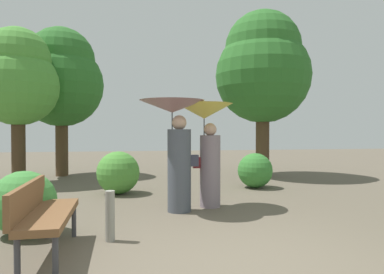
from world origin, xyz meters
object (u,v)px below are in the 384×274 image
(park_bench, at_px, (42,211))
(person_left, at_px, (176,136))
(tree_mid_right, at_px, (263,67))
(path_marker_post, at_px, (110,216))
(tree_mid_left, at_px, (18,78))
(tree_near_left, at_px, (61,78))
(person_right, at_px, (206,134))

(park_bench, bearing_deg, person_left, -44.78)
(tree_mid_right, xyz_separation_m, path_marker_post, (-4.18, -5.69, -3.01))
(park_bench, xyz_separation_m, path_marker_post, (0.72, 0.41, -0.19))
(person_left, height_order, tree_mid_right, tree_mid_right)
(person_left, xyz_separation_m, park_bench, (-1.73, -1.89, -0.81))
(tree_mid_left, relative_size, tree_mid_right, 0.81)
(person_left, xyz_separation_m, path_marker_post, (-1.02, -1.48, -0.99))
(person_left, distance_m, tree_mid_left, 5.46)
(park_bench, bearing_deg, tree_mid_right, -41.04)
(tree_mid_left, distance_m, tree_mid_right, 6.93)
(park_bench, height_order, tree_near_left, tree_near_left)
(person_right, height_order, tree_mid_right, tree_mid_right)
(tree_near_left, bearing_deg, tree_mid_right, -9.51)
(park_bench, distance_m, tree_mid_left, 6.37)
(person_right, bearing_deg, tree_mid_left, 55.10)
(tree_mid_right, relative_size, path_marker_post, 7.79)
(tree_near_left, height_order, tree_mid_left, tree_near_left)
(tree_mid_right, bearing_deg, tree_near_left, 170.49)
(tree_mid_right, bearing_deg, tree_mid_left, -175.89)
(person_left, xyz_separation_m, tree_near_left, (-2.94, 5.23, 1.71))
(person_right, bearing_deg, tree_near_left, 39.11)
(person_right, bearing_deg, tree_mid_right, -29.68)
(person_left, xyz_separation_m, tree_mid_left, (-3.73, 3.71, 1.46))
(person_right, bearing_deg, person_left, 118.67)
(tree_mid_left, bearing_deg, tree_near_left, 62.73)
(tree_mid_left, xyz_separation_m, tree_mid_right, (6.89, 0.50, 0.56))
(tree_near_left, bearing_deg, person_right, -54.34)
(person_left, xyz_separation_m, tree_mid_right, (3.17, 4.21, 2.02))
(person_left, height_order, path_marker_post, person_left)
(tree_near_left, relative_size, tree_mid_right, 0.90)
(tree_mid_left, bearing_deg, path_marker_post, -62.44)
(person_right, distance_m, tree_near_left, 6.32)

